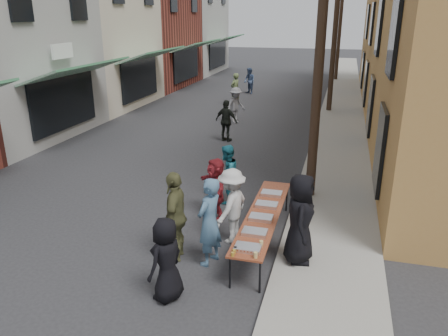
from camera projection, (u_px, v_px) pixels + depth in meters
The scene contains 27 objects.
ground at pixel (125, 225), 10.87m from camera, with size 120.00×120.00×0.00m, color #28282B.
sidewalk at pixel (342, 111), 23.24m from camera, with size 2.20×60.00×0.10m, color gray.
storefront_row at pixel (85, 29), 25.57m from camera, with size 8.00×37.00×9.00m.
utility_pole_near at pixel (321, 34), 11.02m from camera, with size 0.26×0.26×9.00m, color #2D2116.
utility_pole_mid at pixel (336, 24), 21.93m from camera, with size 0.26×0.26×9.00m, color #2D2116.
utility_pole_far at pixel (341, 20), 32.84m from camera, with size 0.26×0.26×9.00m, color #2D2116.
serving_table at pixel (263, 215), 9.79m from camera, with size 0.70×4.00×0.75m.
catering_tray_sausage at pixel (248, 248), 8.27m from camera, with size 0.50×0.33×0.08m, color maroon.
catering_tray_foil_b at pixel (255, 232), 8.86m from camera, with size 0.50×0.33×0.08m, color #B2B2B7.
catering_tray_buns at pixel (261, 218), 9.49m from camera, with size 0.50×0.33×0.08m, color tan.
catering_tray_foil_d at pixel (267, 205), 10.13m from camera, with size 0.50×0.33×0.08m, color #B2B2B7.
catering_tray_buns_end at pixel (272, 193), 10.77m from camera, with size 0.50×0.33×0.08m, color tan.
condiment_jar_a at pixel (233, 254), 8.05m from camera, with size 0.07×0.07×0.08m, color #A57F26.
condiment_jar_b at pixel (234, 252), 8.14m from camera, with size 0.07×0.07×0.08m, color #A57F26.
condiment_jar_c at pixel (235, 249), 8.23m from camera, with size 0.07×0.07×0.08m, color #A57F26.
cup_stack at pixel (256, 255), 7.98m from camera, with size 0.08×0.08×0.12m, color tan.
guest_front_a at pixel (166, 260), 7.85m from camera, with size 0.79×0.51×1.61m, color black.
guest_front_b at pixel (209, 222), 8.94m from camera, with size 0.70×0.46×1.91m, color #466A88.
guest_front_c at pixel (227, 174), 11.95m from camera, with size 0.80×0.62×1.65m, color teal.
guest_front_d at pixel (231, 206), 9.86m from camera, with size 1.14×0.65×1.76m, color beige.
guest_front_e at pixel (176, 216), 9.14m from camera, with size 1.15×0.48×1.96m, color brown.
guest_queue_back at pixel (216, 188), 11.08m from camera, with size 1.48×0.47×1.59m, color maroon.
server at pixel (300, 219), 8.85m from camera, with size 0.93×0.61×1.91m, color black.
passerby_left at pixel (236, 105), 20.81m from camera, with size 1.10×0.63×1.70m, color slate.
passerby_mid at pixel (226, 121), 17.75m from camera, with size 1.00×0.42×1.71m, color black.
passerby_right at pixel (235, 89), 24.80m from camera, with size 0.66×0.44×1.82m, color #5A6D3F.
passerby_far at pixel (249, 81), 28.35m from camera, with size 0.81×0.63×1.68m, color #435982.
Camera 1 is at (4.97, -8.76, 4.99)m, focal length 35.00 mm.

